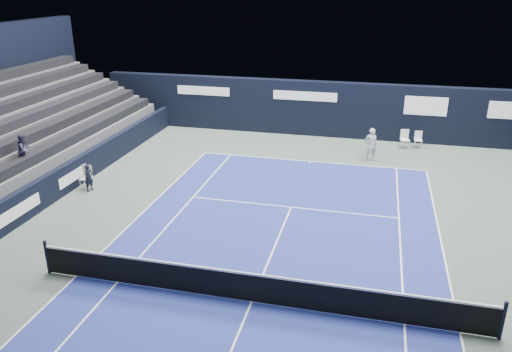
{
  "coord_description": "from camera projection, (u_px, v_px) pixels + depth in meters",
  "views": [
    {
      "loc": [
        2.87,
        -11.28,
        8.39
      ],
      "look_at": [
        -1.37,
        6.15,
        1.3
      ],
      "focal_mm": 35.0,
      "sensor_mm": 36.0,
      "label": 1
    }
  ],
  "objects": [
    {
      "name": "back_sponsor_wall",
      "position": [
        323.0,
        109.0,
        28.24
      ],
      "size": [
        26.0,
        0.63,
        3.1
      ],
      "color": "black",
      "rests_on": "ground"
    },
    {
      "name": "spectator_stand",
      "position": [
        4.0,
        133.0,
        22.42
      ],
      "size": [
        6.0,
        18.0,
        6.4
      ],
      "color": "#525255",
      "rests_on": "ground"
    },
    {
      "name": "tennis_player",
      "position": [
        371.0,
        144.0,
        24.54
      ],
      "size": [
        0.65,
        0.85,
        1.64
      ],
      "color": "silver",
      "rests_on": "ground"
    },
    {
      "name": "court_surface",
      "position": [
        252.0,
        302.0,
        13.9
      ],
      "size": [
        10.97,
        23.77,
        0.01
      ],
      "primitive_type": "cube",
      "color": "navy",
      "rests_on": "ground"
    },
    {
      "name": "tennis_net",
      "position": [
        252.0,
        287.0,
        13.72
      ],
      "size": [
        12.9,
        0.1,
        1.1
      ],
      "color": "black",
      "rests_on": "ground"
    },
    {
      "name": "side_barrier_left",
      "position": [
        69.0,
        176.0,
        21.17
      ],
      "size": [
        0.33,
        22.0,
        1.2
      ],
      "color": "black",
      "rests_on": "ground"
    },
    {
      "name": "folding_chair_back_a",
      "position": [
        405.0,
        136.0,
        26.44
      ],
      "size": [
        0.52,
        0.55,
        1.0
      ],
      "rotation": [
        0.0,
        0.0,
        0.22
      ],
      "color": "white",
      "rests_on": "ground"
    },
    {
      "name": "ground",
      "position": [
        267.0,
        265.0,
        15.71
      ],
      "size": [
        48.0,
        48.0,
        0.0
      ],
      "primitive_type": "plane",
      "color": "#4A5850",
      "rests_on": "ground"
    },
    {
      "name": "folding_chair_back_b",
      "position": [
        418.0,
        138.0,
        26.53
      ],
      "size": [
        0.42,
        0.41,
        0.89
      ],
      "rotation": [
        0.0,
        0.0,
        0.08
      ],
      "color": "silver",
      "rests_on": "ground"
    },
    {
      "name": "line_judge_chair",
      "position": [
        86.0,
        175.0,
        21.33
      ],
      "size": [
        0.49,
        0.48,
        1.01
      ],
      "rotation": [
        0.0,
        0.0,
        0.11
      ],
      "color": "silver",
      "rests_on": "ground"
    },
    {
      "name": "line_judge",
      "position": [
        89.0,
        178.0,
        21.03
      ],
      "size": [
        0.41,
        0.5,
        1.18
      ],
      "primitive_type": "imported",
      "rotation": [
        0.0,
        0.0,
        1.22
      ],
      "color": "black",
      "rests_on": "ground"
    },
    {
      "name": "court_markings",
      "position": [
        252.0,
        302.0,
        13.9
      ],
      "size": [
        11.03,
        23.83,
        0.0
      ],
      "color": "white",
      "rests_on": "court_surface"
    }
  ]
}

